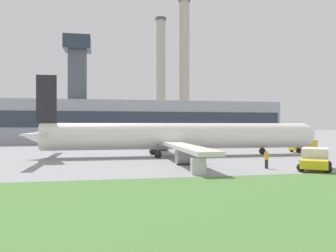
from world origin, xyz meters
The scene contains 11 objects.
ground_plane centered at (0.00, 0.00, 0.00)m, with size 400.00×400.00×0.00m, color gray.
terminal_building centered at (-0.84, 34.95, 5.23)m, with size 65.31×10.88×23.81m.
smokestack_left centered at (10.14, 65.86, 19.96)m, with size 3.53×3.53×39.63m.
smokestack_right centered at (17.68, 63.82, 23.04)m, with size 3.96×3.96×45.75m.
airplane centered at (1.05, -0.91, 2.45)m, with size 37.28×34.16×9.77m.
pushback_tug centered at (20.14, 1.49, 1.02)m, with size 3.77×2.39×2.27m.
baggage_truck centered at (10.14, -15.53, 0.92)m, with size 4.66×5.24×1.83m.
ground_crew_person centered at (6.25, -14.19, 0.84)m, with size 0.37×0.37×1.64m.
traffic_cone_near_nose centered at (12.38, -11.19, 0.24)m, with size 0.67×0.67×0.53m.
traffic_cone_wingtip centered at (13.19, -9.00, 0.25)m, with size 0.61×0.61×0.55m.
utility_cabinet centered at (-0.71, -16.38, 0.63)m, with size 1.15×0.54×1.26m.
Camera 1 is at (-7.90, -41.25, 3.84)m, focal length 35.00 mm.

